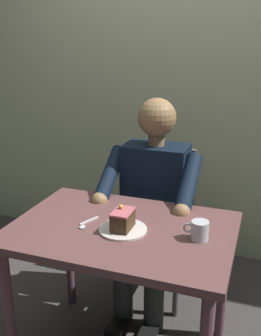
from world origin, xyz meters
TOP-DOWN VIEW (x-y plane):
  - cafe_rear_panel at (0.00, -1.23)m, footprint 6.40×0.12m
  - dining_table at (0.00, 0.00)m, footprint 1.00×0.70m
  - chair at (0.00, -0.63)m, footprint 0.42×0.42m
  - seated_person at (-0.00, -0.46)m, footprint 0.53×0.58m
  - dessert_plate at (-0.02, 0.03)m, footprint 0.22×0.22m
  - cake_slice at (-0.02, 0.03)m, footprint 0.08×0.12m
  - coffee_cup at (-0.35, -0.00)m, footprint 0.11×0.07m
  - dessert_spoon at (0.16, 0.04)m, footprint 0.05×0.14m

SIDE VIEW (x-z plane):
  - chair at x=0.00m, z-range 0.05..0.95m
  - dining_table at x=0.00m, z-range 0.26..0.98m
  - seated_person at x=0.00m, z-range 0.03..1.26m
  - dessert_spoon at x=0.16m, z-range 0.72..0.73m
  - dessert_plate at x=-0.02m, z-range 0.72..0.73m
  - coffee_cup at x=-0.35m, z-range 0.72..0.80m
  - cake_slice at x=-0.02m, z-range 0.72..0.82m
  - cafe_rear_panel at x=0.00m, z-range 0.00..3.00m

